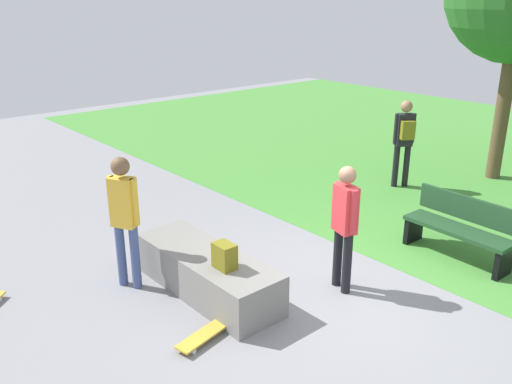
# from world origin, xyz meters

# --- Properties ---
(ground_plane) EXTENTS (28.00, 28.00, 0.00)m
(ground_plane) POSITION_xyz_m (0.00, 0.00, 0.00)
(ground_plane) COLOR gray
(concrete_ledge) EXTENTS (2.27, 0.77, 0.55)m
(concrete_ledge) POSITION_xyz_m (-1.16, -1.30, 0.28)
(concrete_ledge) COLOR gray
(concrete_ledge) RESTS_ON ground_plane
(backpack_on_ledge) EXTENTS (0.28, 0.21, 0.32)m
(backpack_on_ledge) POSITION_xyz_m (-0.69, -1.36, 0.71)
(backpack_on_ledge) COLOR olive
(backpack_on_ledge) RESTS_ON concrete_ledge
(skater_performing_trick) EXTENTS (0.39, 0.32, 1.79)m
(skater_performing_trick) POSITION_xyz_m (-1.96, -1.99, 1.06)
(skater_performing_trick) COLOR #3F5184
(skater_performing_trick) RESTS_ON ground_plane
(skater_watching) EXTENTS (0.42, 0.28, 1.70)m
(skater_watching) POSITION_xyz_m (-0.06, 0.09, 0.99)
(skater_watching) COLOR black
(skater_watching) RESTS_ON ground_plane
(skateboard_by_ledge) EXTENTS (0.35, 0.82, 0.08)m
(skateboard_by_ledge) POSITION_xyz_m (-0.32, -1.93, 0.06)
(skateboard_by_ledge) COLOR gold
(skateboard_by_ledge) RESTS_ON ground_plane
(park_bench_near_path) EXTENTS (1.62, 0.53, 0.91)m
(park_bench_near_path) POSITION_xyz_m (0.46, 2.11, 0.48)
(park_bench_near_path) COLOR #1E4223
(park_bench_near_path) RESTS_ON ground_plane
(pedestrian_with_backpack) EXTENTS (0.44, 0.43, 1.76)m
(pedestrian_with_backpack) POSITION_xyz_m (-1.96, 4.12, 1.06)
(pedestrian_with_backpack) COLOR black
(pedestrian_with_backpack) RESTS_ON ground_plane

